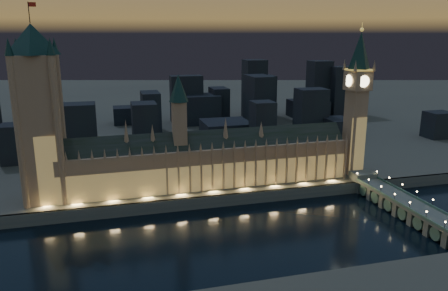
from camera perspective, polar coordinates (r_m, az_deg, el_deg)
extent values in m
plane|color=black|center=(257.36, 2.11, -11.28)|extent=(2000.00, 2000.00, 0.00)
cube|color=#43463F|center=(752.45, -9.56, 6.00)|extent=(2000.00, 960.00, 8.00)
cube|color=#405156|center=(291.90, -0.24, -7.21)|extent=(2000.00, 2.50, 8.00)
cube|color=#957B5C|center=(304.29, -1.98, -2.71)|extent=(200.38, 24.28, 28.00)
cube|color=tan|center=(296.32, -1.53, -4.20)|extent=(200.00, 0.50, 18.00)
cube|color=black|center=(299.73, -2.01, 0.40)|extent=(200.30, 20.55, 16.26)
cube|color=#957B5C|center=(293.15, -5.85, 2.62)|extent=(9.00, 9.00, 32.00)
cone|color=#12322E|center=(289.11, -5.97, 7.47)|extent=(13.00, 13.00, 18.00)
cube|color=#957B5C|center=(289.46, -21.22, -4.62)|extent=(1.20, 1.20, 28.00)
cone|color=#957B5C|center=(285.24, -21.51, -1.35)|extent=(2.00, 2.00, 6.00)
cube|color=#957B5C|center=(288.62, -19.70, -4.54)|extent=(1.20, 1.20, 28.00)
cone|color=#957B5C|center=(284.38, -19.98, -1.26)|extent=(2.00, 2.00, 6.00)
cube|color=#957B5C|center=(287.98, -18.17, -4.45)|extent=(1.20, 1.20, 28.00)
cone|color=#957B5C|center=(283.73, -18.44, -1.16)|extent=(2.00, 2.00, 6.00)
cube|color=#957B5C|center=(287.55, -16.64, -4.36)|extent=(1.20, 1.20, 28.00)
cone|color=#957B5C|center=(283.29, -16.89, -1.06)|extent=(2.00, 2.00, 6.00)
cube|color=#957B5C|center=(287.32, -15.11, -4.27)|extent=(1.20, 1.20, 28.00)
cone|color=#957B5C|center=(283.06, -15.33, -0.96)|extent=(2.00, 2.00, 6.00)
cube|color=#957B5C|center=(287.30, -13.57, -4.17)|extent=(1.20, 1.20, 28.00)
cone|color=#957B5C|center=(283.04, -13.78, -0.86)|extent=(2.00, 2.00, 6.00)
cube|color=#957B5C|center=(287.48, -12.04, -4.07)|extent=(1.20, 1.20, 28.00)
cone|color=#957B5C|center=(283.22, -12.23, -0.76)|extent=(2.00, 2.00, 6.00)
cube|color=#957B5C|center=(287.87, -10.51, -3.96)|extent=(1.20, 1.20, 28.00)
cone|color=#957B5C|center=(283.62, -10.68, -0.66)|extent=(2.00, 2.00, 6.00)
cube|color=#957B5C|center=(288.46, -8.99, -3.86)|extent=(1.20, 1.20, 28.00)
cone|color=#957B5C|center=(284.22, -9.13, -0.56)|extent=(2.00, 2.00, 6.00)
cube|color=#957B5C|center=(289.26, -7.47, -3.75)|extent=(1.20, 1.20, 28.00)
cone|color=#957B5C|center=(285.03, -7.60, -0.46)|extent=(2.00, 2.00, 6.00)
cube|color=#957B5C|center=(290.25, -5.96, -3.64)|extent=(1.20, 1.20, 28.00)
cone|color=#957B5C|center=(286.04, -6.07, -0.36)|extent=(2.00, 2.00, 6.00)
cube|color=#957B5C|center=(291.45, -4.47, -3.53)|extent=(1.20, 1.20, 28.00)
cone|color=#957B5C|center=(287.26, -4.55, -0.26)|extent=(2.00, 2.00, 6.00)
cube|color=#957B5C|center=(292.85, -2.98, -3.41)|extent=(1.20, 1.20, 28.00)
cone|color=#957B5C|center=(288.67, -3.05, -0.16)|extent=(2.00, 2.00, 6.00)
cube|color=#957B5C|center=(294.44, -1.52, -3.30)|extent=(1.20, 1.20, 28.00)
cone|color=#957B5C|center=(290.28, -1.57, -0.07)|extent=(2.00, 2.00, 6.00)
cube|color=#957B5C|center=(296.22, -0.07, -3.18)|extent=(1.20, 1.20, 28.00)
cone|color=#957B5C|center=(292.09, -0.10, 0.03)|extent=(2.00, 2.00, 6.00)
cube|color=#957B5C|center=(298.19, 1.36, -3.07)|extent=(1.20, 1.20, 28.00)
cone|color=#957B5C|center=(294.09, 1.35, 0.13)|extent=(2.00, 2.00, 6.00)
cube|color=#957B5C|center=(300.34, 2.77, -2.95)|extent=(1.20, 1.20, 28.00)
cone|color=#957B5C|center=(296.27, 2.78, 0.22)|extent=(2.00, 2.00, 6.00)
cube|color=#957B5C|center=(302.67, 4.16, -2.83)|extent=(1.20, 1.20, 28.00)
cone|color=#957B5C|center=(298.63, 4.19, 0.31)|extent=(2.00, 2.00, 6.00)
cube|color=#957B5C|center=(305.18, 5.53, -2.72)|extent=(1.20, 1.20, 28.00)
cone|color=#957B5C|center=(301.18, 5.57, 0.41)|extent=(2.00, 2.00, 6.00)
cube|color=#957B5C|center=(307.86, 6.88, -2.60)|extent=(1.20, 1.20, 28.00)
cone|color=#957B5C|center=(303.89, 6.93, 0.49)|extent=(2.00, 2.00, 6.00)
cube|color=#957B5C|center=(310.71, 8.20, -2.49)|extent=(1.20, 1.20, 28.00)
cone|color=#957B5C|center=(306.78, 8.27, 0.58)|extent=(2.00, 2.00, 6.00)
cube|color=#957B5C|center=(313.72, 9.49, -2.38)|extent=(1.20, 1.20, 28.00)
cone|color=#957B5C|center=(309.83, 9.58, 0.67)|extent=(2.00, 2.00, 6.00)
cube|color=#957B5C|center=(316.89, 10.76, -2.26)|extent=(1.20, 1.20, 28.00)
cone|color=#957B5C|center=(313.04, 10.86, 0.75)|extent=(2.00, 2.00, 6.00)
cube|color=#957B5C|center=(320.21, 12.01, -2.15)|extent=(1.20, 1.20, 28.00)
cone|color=#957B5C|center=(316.40, 12.12, 0.83)|extent=(2.00, 2.00, 6.00)
cube|color=#957B5C|center=(323.68, 13.22, -2.04)|extent=(1.20, 1.20, 28.00)
cone|color=#957B5C|center=(319.91, 13.35, 0.91)|extent=(2.00, 2.00, 6.00)
cube|color=#957B5C|center=(327.30, 14.41, -1.93)|extent=(1.20, 1.20, 28.00)
cone|color=#957B5C|center=(323.57, 14.55, 0.99)|extent=(2.00, 2.00, 6.00)
cube|color=#957B5C|center=(331.05, 15.58, -1.82)|extent=(1.20, 1.20, 28.00)
cone|color=#957B5C|center=(327.37, 15.72, 1.06)|extent=(2.00, 2.00, 6.00)
cone|color=#957B5C|center=(290.54, -12.66, 1.63)|extent=(4.40, 4.40, 18.00)
cone|color=#957B5C|center=(292.03, -9.31, 1.45)|extent=(4.40, 4.40, 14.00)
cone|color=#957B5C|center=(300.50, 0.21, 2.20)|extent=(4.40, 4.40, 16.00)
cone|color=#957B5C|center=(308.57, 4.88, 2.10)|extent=(4.40, 4.40, 12.00)
cube|color=#957B5C|center=(292.36, -22.74, 1.87)|extent=(24.25, 24.25, 91.37)
cube|color=tan|center=(287.32, -22.56, -3.22)|extent=(22.00, 0.50, 44.00)
cone|color=#12322E|center=(286.59, -23.81, 12.59)|extent=(31.68, 31.68, 18.00)
cylinder|color=black|center=(286.82, -24.13, 15.58)|extent=(0.50, 0.50, 12.00)
cube|color=red|center=(286.73, -23.77, 16.52)|extent=(4.00, 0.15, 2.50)
cylinder|color=#957B5C|center=(283.54, -25.21, 1.25)|extent=(4.40, 4.40, 91.37)
cone|color=#12322E|center=(277.66, -26.34, 11.48)|extent=(5.20, 5.20, 10.00)
cylinder|color=#957B5C|center=(304.74, -24.52, 2.16)|extent=(4.40, 4.40, 91.37)
cone|color=#12322E|center=(299.28, -25.55, 11.67)|extent=(5.20, 5.20, 10.00)
cylinder|color=#957B5C|center=(280.30, -20.80, 1.55)|extent=(4.40, 4.40, 91.37)
cone|color=#12322E|center=(274.35, -21.75, 11.92)|extent=(5.20, 5.20, 10.00)
cylinder|color=#957B5C|center=(301.74, -20.41, 2.44)|extent=(4.40, 4.40, 91.37)
cone|color=#12322E|center=(296.22, -21.28, 12.07)|extent=(5.20, 5.20, 10.00)
cube|color=#957B5C|center=(341.66, 16.63, 1.67)|extent=(13.61, 13.61, 63.42)
cube|color=tan|center=(338.74, 17.05, -0.16)|extent=(12.00, 0.50, 44.00)
cube|color=#957B5C|center=(335.65, 17.11, 8.14)|extent=(15.00, 15.00, 14.15)
cube|color=#F2C64C|center=(334.98, 17.20, 9.44)|extent=(15.75, 15.75, 1.20)
cone|color=#12322E|center=(334.23, 17.38, 11.76)|extent=(18.00, 18.00, 26.00)
sphere|color=#F2C64C|center=(334.03, 17.57, 14.24)|extent=(2.80, 2.80, 2.80)
cylinder|color=#F2C64C|center=(334.06, 17.60, 14.66)|extent=(0.40, 0.40, 5.00)
cylinder|color=#FFF2BF|center=(329.13, 17.82, 7.97)|extent=(8.40, 0.50, 8.40)
cylinder|color=#FFF2BF|center=(342.22, 16.42, 8.29)|extent=(8.40, 0.50, 8.40)
cylinder|color=#FFF2BF|center=(331.64, 15.96, 8.15)|extent=(0.50, 8.40, 8.40)
cylinder|color=#FFF2BF|center=(339.79, 18.23, 8.12)|extent=(0.50, 8.40, 8.40)
cone|color=#957B5C|center=(324.44, 16.81, 9.93)|extent=(2.60, 2.60, 8.00)
cone|color=#957B5C|center=(337.30, 15.47, 10.17)|extent=(2.60, 2.60, 8.00)
cone|color=#957B5C|center=(332.50, 19.05, 9.85)|extent=(2.60, 2.60, 8.00)
cone|color=#957B5C|center=(345.06, 17.66, 10.10)|extent=(2.60, 2.60, 8.00)
cube|color=#405156|center=(293.51, 23.41, -7.18)|extent=(16.89, 100.00, 1.60)
cube|color=#355555|center=(288.27, 22.17, -7.14)|extent=(0.80, 100.00, 1.60)
cube|color=#355555|center=(297.93, 24.67, -6.71)|extent=(0.80, 100.00, 1.60)
cube|color=#405156|center=(335.56, 17.67, -4.13)|extent=(16.89, 12.00, 9.50)
cylinder|color=black|center=(262.49, 26.89, -9.36)|extent=(0.30, 0.30, 4.40)
sphere|color=#FFD88C|center=(261.63, 26.94, -8.90)|extent=(1.00, 1.00, 1.00)
cube|color=#405156|center=(280.39, 26.01, -9.62)|extent=(15.20, 4.00, 9.50)
cylinder|color=black|center=(272.27, 24.90, -8.29)|extent=(0.30, 0.30, 4.40)
sphere|color=#FFD88C|center=(271.44, 24.95, -7.84)|extent=(1.00, 1.00, 1.00)
cube|color=#405156|center=(290.27, 24.18, -8.60)|extent=(15.20, 4.00, 9.50)
cylinder|color=black|center=(282.43, 23.07, -7.29)|extent=(0.30, 0.30, 4.40)
sphere|color=#FFD88C|center=(281.63, 23.12, -6.85)|extent=(1.00, 1.00, 1.00)
cylinder|color=black|center=(292.29, 25.59, -6.84)|extent=(0.30, 0.30, 4.40)
sphere|color=#FFD88C|center=(291.52, 25.63, -6.41)|extent=(1.00, 1.00, 1.00)
cube|color=#405156|center=(300.50, 22.48, -7.64)|extent=(15.20, 4.00, 9.50)
cylinder|color=black|center=(292.94, 21.37, -6.35)|extent=(0.30, 0.30, 4.40)
sphere|color=#FFD88C|center=(292.17, 21.42, -5.92)|extent=(1.00, 1.00, 1.00)
cylinder|color=black|center=(302.45, 23.86, -5.95)|extent=(0.30, 0.30, 4.40)
sphere|color=#FFD88C|center=(301.70, 23.90, -5.54)|extent=(1.00, 1.00, 1.00)
cube|color=#405156|center=(311.05, 20.90, -6.74)|extent=(15.20, 4.00, 9.50)
cylinder|color=black|center=(303.75, 19.80, -5.47)|extent=(0.30, 0.30, 4.40)
sphere|color=#FFD88C|center=(303.01, 19.84, -5.06)|extent=(1.00, 1.00, 1.00)
cylinder|color=black|center=(312.93, 22.24, -5.12)|extent=(0.30, 0.30, 4.40)
sphere|color=#FFD88C|center=(312.22, 22.28, -4.72)|extent=(1.00, 1.00, 1.00)
cube|color=#405156|center=(321.89, 19.44, -5.90)|extent=(15.20, 4.00, 9.50)
cylinder|color=black|center=(314.84, 18.35, -4.65)|extent=(0.30, 0.30, 4.40)
sphere|color=#FFD88C|center=(314.13, 18.38, -4.25)|extent=(1.00, 1.00, 1.00)
cylinder|color=black|center=(323.71, 20.74, -4.34)|extent=(0.30, 0.30, 4.40)
sphere|color=#FFD88C|center=(323.02, 20.78, -3.95)|extent=(1.00, 1.00, 1.00)
cube|color=#405156|center=(332.99, 18.07, -5.11)|extent=(15.20, 4.00, 9.50)
cylinder|color=black|center=(326.18, 16.99, -3.88)|extent=(0.30, 0.30, 4.40)
sphere|color=#FFD88C|center=(325.49, 17.02, -3.50)|extent=(1.00, 1.00, 1.00)
cylinder|color=black|center=(334.75, 19.34, -3.60)|extent=(0.30, 0.30, 4.40)
sphere|color=#FFD88C|center=(334.08, 19.37, -3.23)|extent=(1.00, 1.00, 1.00)
cylinder|color=#355555|center=(275.46, 26.98, -10.08)|extent=(14.87, 8.00, 8.00)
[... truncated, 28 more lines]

